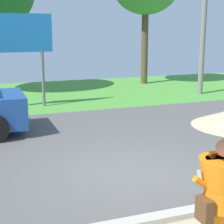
# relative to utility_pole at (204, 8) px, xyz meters

# --- Properties ---
(ground_plane) EXTENTS (40.00, 22.00, 0.20)m
(ground_plane) POSITION_rel_utility_pole_xyz_m (-6.64, -4.68, -3.89)
(ground_plane) COLOR #565451
(utility_pole) EXTENTS (1.80, 0.24, 7.32)m
(utility_pole) POSITION_rel_utility_pole_xyz_m (0.00, 0.00, 0.00)
(utility_pole) COLOR gray
(utility_pole) RESTS_ON ground_plane
(roadside_billboard) EXTENTS (2.60, 0.12, 3.50)m
(roadside_billboard) POSITION_rel_utility_pole_xyz_m (-8.16, -0.27, -1.29)
(roadside_billboard) COLOR slate
(roadside_billboard) RESTS_ON ground_plane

